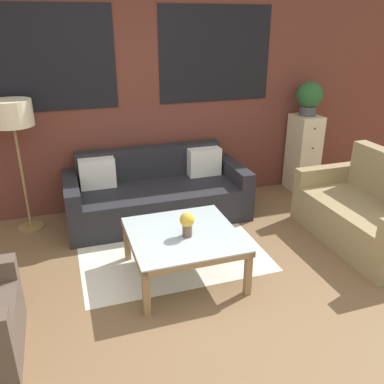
{
  "coord_description": "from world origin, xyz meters",
  "views": [
    {
      "loc": [
        -0.92,
        -2.36,
        2.17
      ],
      "look_at": [
        0.28,
        1.29,
        0.55
      ],
      "focal_mm": 38.0,
      "sensor_mm": 36.0,
      "label": 1
    }
  ],
  "objects": [
    {
      "name": "ground_plane",
      "position": [
        0.0,
        0.0,
        0.0
      ],
      "size": [
        16.0,
        16.0,
        0.0
      ],
      "primitive_type": "plane",
      "color": "brown"
    },
    {
      "name": "wall_back_brick",
      "position": [
        0.0,
        2.44,
        1.41
      ],
      "size": [
        8.4,
        0.09,
        2.8
      ],
      "color": "brown",
      "rests_on": "ground_plane"
    },
    {
      "name": "rug",
      "position": [
        -0.0,
        1.24,
        0.0
      ],
      "size": [
        1.82,
        1.59,
        0.0
      ],
      "color": "silver",
      "rests_on": "ground_plane"
    },
    {
      "name": "couch_dark",
      "position": [
        0.06,
        1.95,
        0.28
      ],
      "size": [
        2.08,
        0.88,
        0.78
      ],
      "color": "#232328",
      "rests_on": "ground_plane"
    },
    {
      "name": "settee_vintage",
      "position": [
        2.02,
        0.67,
        0.31
      ],
      "size": [
        0.8,
        1.48,
        0.92
      ],
      "color": "#99845B",
      "rests_on": "ground_plane"
    },
    {
      "name": "coffee_table",
      "position": [
        -0.0,
        0.67,
        0.38
      ],
      "size": [
        0.95,
        0.95,
        0.44
      ],
      "color": "silver",
      "rests_on": "ground_plane"
    },
    {
      "name": "floor_lamp",
      "position": [
        -1.37,
        2.1,
        1.26
      ],
      "size": [
        0.42,
        0.42,
        1.44
      ],
      "color": "olive",
      "rests_on": "ground_plane"
    },
    {
      "name": "drawer_cabinet",
      "position": [
        2.16,
        2.16,
        0.52
      ],
      "size": [
        0.33,
        0.41,
        1.03
      ],
      "color": "beige",
      "rests_on": "ground_plane"
    },
    {
      "name": "potted_plant",
      "position": [
        2.16,
        2.16,
        1.27
      ],
      "size": [
        0.34,
        0.34,
        0.43
      ],
      "color": "#47474C",
      "rests_on": "drawer_cabinet"
    },
    {
      "name": "flower_vase",
      "position": [
        0.02,
        0.61,
        0.57
      ],
      "size": [
        0.13,
        0.13,
        0.22
      ],
      "color": "brown",
      "rests_on": "coffee_table"
    }
  ]
}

